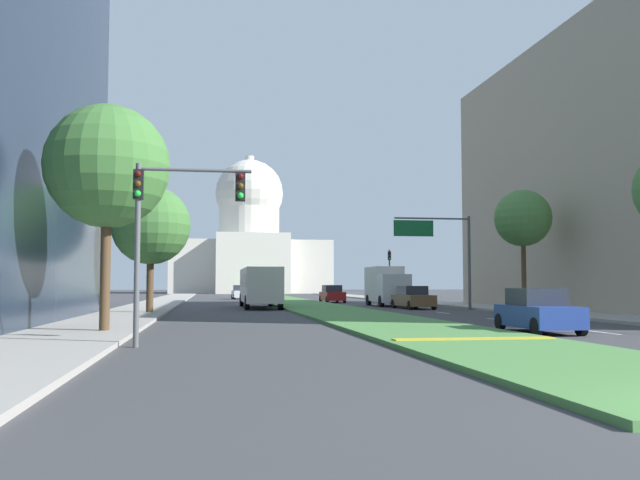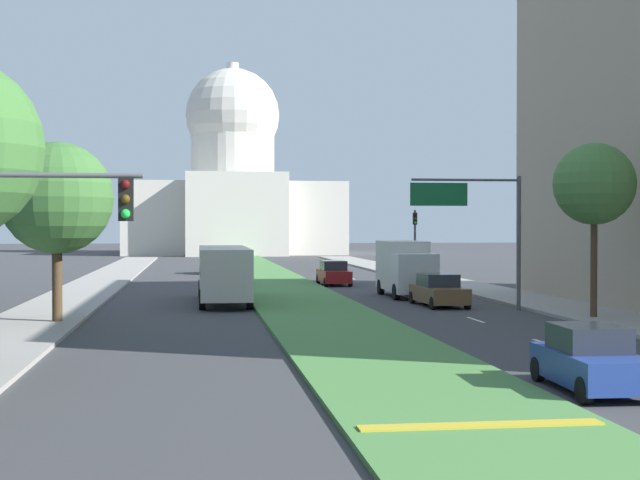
{
  "view_description": "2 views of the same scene",
  "coord_description": "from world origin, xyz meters",
  "px_view_note": "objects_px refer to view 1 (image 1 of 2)",
  "views": [
    {
      "loc": [
        -7.72,
        -7.59,
        1.77
      ],
      "look_at": [
        0.45,
        43.67,
        5.13
      ],
      "focal_mm": 38.48,
      "sensor_mm": 36.0,
      "label": 1
    },
    {
      "loc": [
        -5.59,
        -5.96,
        4.09
      ],
      "look_at": [
        0.86,
        42.24,
        3.35
      ],
      "focal_mm": 52.51,
      "sensor_mm": 36.0,
      "label": 2
    }
  ],
  "objects_px": {
    "overhead_guide_sign": "(441,242)",
    "sedan_far_horizon": "(241,293)",
    "sedan_midblock": "(413,298)",
    "traffic_light_near_left": "(168,213)",
    "capitol_building": "(249,246)",
    "sedan_lead_stopped": "(538,312)",
    "traffic_light_far_right": "(390,269)",
    "sedan_distant": "(332,294)",
    "street_tree_right_mid": "(523,219)",
    "box_truck_delivery": "(387,285)",
    "city_bus": "(260,284)",
    "street_tree_left_near": "(107,167)",
    "street_tree_left_mid": "(151,226)"
  },
  "relations": [
    {
      "from": "overhead_guide_sign",
      "to": "sedan_far_horizon",
      "type": "relative_size",
      "value": 1.47
    },
    {
      "from": "sedan_midblock",
      "to": "sedan_far_horizon",
      "type": "distance_m",
      "value": 35.8
    },
    {
      "from": "traffic_light_near_left",
      "to": "capitol_building",
      "type": "bearing_deg",
      "value": 85.77
    },
    {
      "from": "overhead_guide_sign",
      "to": "sedan_lead_stopped",
      "type": "height_order",
      "value": "overhead_guide_sign"
    },
    {
      "from": "traffic_light_near_left",
      "to": "traffic_light_far_right",
      "type": "relative_size",
      "value": 1.0
    },
    {
      "from": "traffic_light_near_left",
      "to": "sedan_distant",
      "type": "height_order",
      "value": "traffic_light_near_left"
    },
    {
      "from": "street_tree_right_mid",
      "to": "box_truck_delivery",
      "type": "xyz_separation_m",
      "value": [
        -5.11,
        14.2,
        -4.19
      ]
    },
    {
      "from": "traffic_light_near_left",
      "to": "traffic_light_far_right",
      "type": "height_order",
      "value": "same"
    },
    {
      "from": "traffic_light_far_right",
      "to": "city_bus",
      "type": "relative_size",
      "value": 0.47
    },
    {
      "from": "street_tree_right_mid",
      "to": "box_truck_delivery",
      "type": "bearing_deg",
      "value": 109.8
    },
    {
      "from": "street_tree_right_mid",
      "to": "sedan_midblock",
      "type": "bearing_deg",
      "value": 121.94
    },
    {
      "from": "street_tree_left_near",
      "to": "sedan_lead_stopped",
      "type": "height_order",
      "value": "street_tree_left_near"
    },
    {
      "from": "sedan_midblock",
      "to": "sedan_lead_stopped",
      "type": "bearing_deg",
      "value": -96.13
    },
    {
      "from": "capitol_building",
      "to": "sedan_midblock",
      "type": "xyz_separation_m",
      "value": [
        6.71,
        -92.7,
        -8.71
      ]
    },
    {
      "from": "sedan_midblock",
      "to": "sedan_distant",
      "type": "bearing_deg",
      "value": 99.16
    },
    {
      "from": "city_bus",
      "to": "street_tree_left_near",
      "type": "bearing_deg",
      "value": -105.63
    },
    {
      "from": "city_bus",
      "to": "traffic_light_near_left",
      "type": "bearing_deg",
      "value": -98.76
    },
    {
      "from": "capitol_building",
      "to": "traffic_light_far_right",
      "type": "distance_m",
      "value": 75.53
    },
    {
      "from": "traffic_light_far_right",
      "to": "sedan_midblock",
      "type": "xyz_separation_m",
      "value": [
        -3.07,
        -18.06,
        -2.54
      ]
    },
    {
      "from": "street_tree_right_mid",
      "to": "street_tree_left_near",
      "type": "bearing_deg",
      "value": -146.78
    },
    {
      "from": "street_tree_right_mid",
      "to": "box_truck_delivery",
      "type": "height_order",
      "value": "street_tree_right_mid"
    },
    {
      "from": "sedan_midblock",
      "to": "sedan_distant",
      "type": "distance_m",
      "value": 17.67
    },
    {
      "from": "street_tree_left_near",
      "to": "street_tree_right_mid",
      "type": "distance_m",
      "value": 27.44
    },
    {
      "from": "street_tree_left_near",
      "to": "sedan_far_horizon",
      "type": "xyz_separation_m",
      "value": [
        7.24,
        56.9,
        -5.16
      ]
    },
    {
      "from": "street_tree_left_mid",
      "to": "sedan_far_horizon",
      "type": "xyz_separation_m",
      "value": [
        7.07,
        40.73,
        -4.43
      ]
    },
    {
      "from": "capitol_building",
      "to": "traffic_light_near_left",
      "type": "height_order",
      "value": "capitol_building"
    },
    {
      "from": "sedan_lead_stopped",
      "to": "city_bus",
      "type": "distance_m",
      "value": 28.92
    },
    {
      "from": "street_tree_right_mid",
      "to": "sedan_distant",
      "type": "bearing_deg",
      "value": 106.89
    },
    {
      "from": "capitol_building",
      "to": "city_bus",
      "type": "bearing_deg",
      "value": -92.62
    },
    {
      "from": "street_tree_right_mid",
      "to": "sedan_midblock",
      "type": "xyz_separation_m",
      "value": [
        -4.84,
        7.76,
        -5.09
      ]
    },
    {
      "from": "traffic_light_far_right",
      "to": "sedan_lead_stopped",
      "type": "relative_size",
      "value": 1.24
    },
    {
      "from": "sedan_far_horizon",
      "to": "traffic_light_far_right",
      "type": "bearing_deg",
      "value": -48.99
    },
    {
      "from": "traffic_light_far_right",
      "to": "street_tree_left_mid",
      "type": "distance_m",
      "value": 32.48
    },
    {
      "from": "traffic_light_near_left",
      "to": "sedan_lead_stopped",
      "type": "xyz_separation_m",
      "value": [
        13.03,
        3.71,
        -3.03
      ]
    },
    {
      "from": "traffic_light_near_left",
      "to": "box_truck_delivery",
      "type": "relative_size",
      "value": 0.81
    },
    {
      "from": "traffic_light_near_left",
      "to": "overhead_guide_sign",
      "type": "bearing_deg",
      "value": 56.36
    },
    {
      "from": "traffic_light_near_left",
      "to": "city_bus",
      "type": "bearing_deg",
      "value": 81.24
    },
    {
      "from": "overhead_guide_sign",
      "to": "sedan_far_horizon",
      "type": "xyz_separation_m",
      "value": [
        -12.11,
        36.81,
        -3.86
      ]
    },
    {
      "from": "street_tree_left_near",
      "to": "sedan_far_horizon",
      "type": "relative_size",
      "value": 1.85
    },
    {
      "from": "capitol_building",
      "to": "sedan_distant",
      "type": "xyz_separation_m",
      "value": [
        3.89,
        -75.26,
        -8.7
      ]
    },
    {
      "from": "capitol_building",
      "to": "traffic_light_near_left",
      "type": "distance_m",
      "value": 121.23
    },
    {
      "from": "overhead_guide_sign",
      "to": "street_tree_left_mid",
      "type": "xyz_separation_m",
      "value": [
        -19.18,
        -3.92,
        0.58
      ]
    },
    {
      "from": "traffic_light_near_left",
      "to": "street_tree_left_mid",
      "type": "height_order",
      "value": "street_tree_left_mid"
    },
    {
      "from": "box_truck_delivery",
      "to": "city_bus",
      "type": "relative_size",
      "value": 0.58
    },
    {
      "from": "traffic_light_near_left",
      "to": "street_tree_left_mid",
      "type": "xyz_separation_m",
      "value": [
        -2.31,
        21.44,
        1.43
      ]
    },
    {
      "from": "street_tree_right_mid",
      "to": "sedan_midblock",
      "type": "distance_m",
      "value": 10.47
    },
    {
      "from": "city_bus",
      "to": "sedan_midblock",
      "type": "bearing_deg",
      "value": -17.3
    },
    {
      "from": "sedan_lead_stopped",
      "to": "sedan_midblock",
      "type": "height_order",
      "value": "sedan_midblock"
    },
    {
      "from": "capitol_building",
      "to": "sedan_midblock",
      "type": "height_order",
      "value": "capitol_building"
    },
    {
      "from": "capitol_building",
      "to": "box_truck_delivery",
      "type": "bearing_deg",
      "value": -85.73
    }
  ]
}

